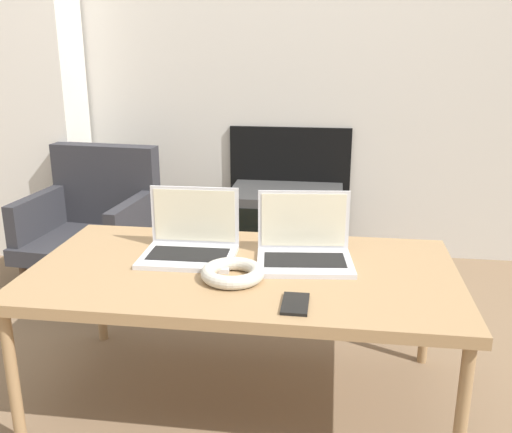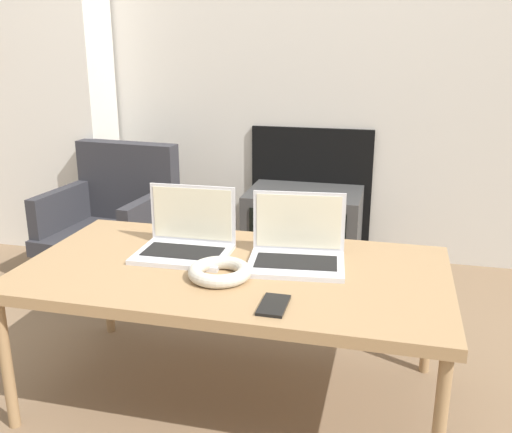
% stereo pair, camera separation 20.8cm
% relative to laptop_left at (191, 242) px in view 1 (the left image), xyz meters
% --- Properties ---
extents(wall_back, '(7.00, 0.08, 2.60)m').
position_rel_laptop_left_xyz_m(wall_back, '(0.19, 1.40, 0.76)').
color(wall_back, beige).
rests_on(wall_back, ground_plane).
extents(table, '(1.36, 0.72, 0.48)m').
position_rel_laptop_left_xyz_m(table, '(0.19, -0.09, -0.08)').
color(table, '#9E7A51').
rests_on(table, ground_plane).
extents(laptop_left, '(0.31, 0.24, 0.22)m').
position_rel_laptop_left_xyz_m(laptop_left, '(0.00, 0.00, 0.00)').
color(laptop_left, silver).
rests_on(laptop_left, table).
extents(laptop_right, '(0.33, 0.27, 0.22)m').
position_rel_laptop_left_xyz_m(laptop_right, '(0.38, -0.00, 0.00)').
color(laptop_right, silver).
rests_on(laptop_right, table).
extents(headphones, '(0.19, 0.19, 0.04)m').
position_rel_laptop_left_xyz_m(headphones, '(0.18, -0.19, -0.03)').
color(headphones, beige).
rests_on(headphones, table).
extents(phone, '(0.07, 0.13, 0.01)m').
position_rel_laptop_left_xyz_m(phone, '(0.38, -0.34, -0.04)').
color(phone, black).
rests_on(phone, table).
extents(tv, '(0.59, 0.43, 0.42)m').
position_rel_laptop_left_xyz_m(tv, '(0.22, 1.14, -0.32)').
color(tv, '#383838').
rests_on(tv, ground_plane).
extents(armchair, '(0.61, 0.60, 0.67)m').
position_rel_laptop_left_xyz_m(armchair, '(-0.72, 0.85, -0.20)').
color(armchair, '#2D2D33').
rests_on(armchair, ground_plane).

